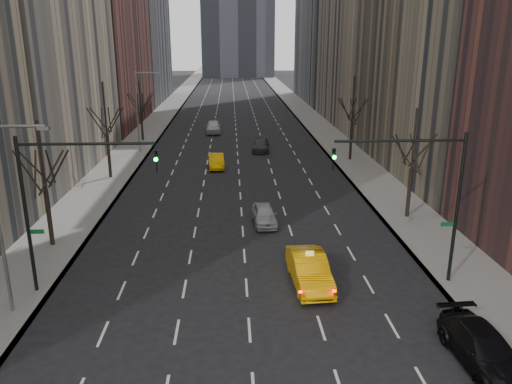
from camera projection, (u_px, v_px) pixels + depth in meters
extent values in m
cube|color=slate|center=(160.00, 119.00, 80.95)|extent=(4.50, 320.00, 0.15)
cube|color=slate|center=(309.00, 118.00, 82.13)|extent=(4.50, 320.00, 0.15)
cylinder|color=black|center=(49.00, 218.00, 30.78)|extent=(0.28, 0.28, 3.57)
cylinder|color=black|center=(41.00, 156.00, 29.63)|extent=(0.16, 0.16, 4.25)
cylinder|color=black|center=(51.00, 167.00, 30.71)|extent=(0.42, 1.80, 2.52)
cylinder|color=black|center=(58.00, 169.00, 30.21)|extent=(1.74, 0.72, 2.52)
cylinder|color=black|center=(51.00, 173.00, 29.40)|extent=(1.46, 1.25, 2.52)
cylinder|color=black|center=(35.00, 174.00, 29.08)|extent=(0.42, 1.80, 2.52)
cylinder|color=black|center=(28.00, 172.00, 29.57)|extent=(1.74, 0.72, 2.52)
cylinder|color=black|center=(35.00, 168.00, 30.39)|extent=(1.46, 1.25, 2.52)
cylinder|color=black|center=(109.00, 156.00, 45.99)|extent=(0.28, 0.28, 3.99)
cylinder|color=black|center=(105.00, 109.00, 44.71)|extent=(0.16, 0.16, 4.75)
cylinder|color=black|center=(110.00, 120.00, 45.86)|extent=(0.42, 1.80, 2.52)
cylinder|color=black|center=(116.00, 121.00, 45.36)|extent=(1.74, 0.72, 2.52)
cylinder|color=black|center=(112.00, 122.00, 44.55)|extent=(1.46, 1.25, 2.52)
cylinder|color=black|center=(102.00, 123.00, 44.23)|extent=(0.42, 1.80, 2.52)
cylinder|color=black|center=(96.00, 122.00, 44.72)|extent=(1.74, 0.72, 2.52)
cylinder|color=black|center=(100.00, 120.00, 45.54)|extent=(1.46, 1.25, 2.52)
cylinder|color=black|center=(142.00, 127.00, 63.27)|extent=(0.28, 0.28, 3.36)
cylinder|color=black|center=(140.00, 97.00, 62.19)|extent=(0.16, 0.16, 4.00)
cylinder|color=black|center=(143.00, 103.00, 63.23)|extent=(0.42, 1.80, 2.52)
cylinder|color=black|center=(147.00, 103.00, 62.73)|extent=(1.74, 0.72, 2.52)
cylinder|color=black|center=(145.00, 104.00, 61.92)|extent=(1.46, 1.25, 2.52)
cylinder|color=black|center=(138.00, 104.00, 61.60)|extent=(0.42, 1.80, 2.52)
cylinder|color=black|center=(133.00, 104.00, 62.09)|extent=(1.74, 0.72, 2.52)
cylinder|color=black|center=(136.00, 103.00, 62.91)|extent=(1.46, 1.25, 2.52)
cylinder|color=black|center=(409.00, 193.00, 35.75)|extent=(0.28, 0.28, 3.57)
cylinder|color=black|center=(414.00, 139.00, 34.60)|extent=(0.16, 0.16, 4.25)
cylinder|color=black|center=(411.00, 149.00, 35.68)|extent=(0.42, 1.80, 2.52)
cylinder|color=black|center=(423.00, 151.00, 35.18)|extent=(1.74, 0.72, 2.52)
cylinder|color=black|center=(425.00, 153.00, 34.37)|extent=(1.46, 1.25, 2.52)
cylinder|color=black|center=(415.00, 154.00, 34.05)|extent=(0.42, 1.80, 2.52)
cylinder|color=black|center=(403.00, 153.00, 34.54)|extent=(1.74, 0.72, 2.52)
cylinder|color=black|center=(401.00, 150.00, 35.36)|extent=(1.46, 1.25, 2.52)
cylinder|color=black|center=(351.00, 141.00, 52.87)|extent=(0.28, 0.28, 3.99)
cylinder|color=black|center=(353.00, 99.00, 51.59)|extent=(0.16, 0.16, 4.75)
cylinder|color=black|center=(352.00, 109.00, 52.74)|extent=(0.42, 1.80, 2.52)
cylinder|color=black|center=(360.00, 110.00, 52.24)|extent=(1.74, 0.72, 2.52)
cylinder|color=black|center=(360.00, 111.00, 51.43)|extent=(1.46, 1.25, 2.52)
cylinder|color=black|center=(353.00, 112.00, 51.11)|extent=(0.42, 1.80, 2.52)
cylinder|color=black|center=(346.00, 111.00, 51.60)|extent=(1.74, 0.72, 2.52)
cylinder|color=black|center=(345.00, 110.00, 52.42)|extent=(1.46, 1.25, 2.52)
cylinder|color=black|center=(26.00, 217.00, 24.46)|extent=(0.18, 0.18, 8.00)
cylinder|color=black|center=(86.00, 144.00, 23.56)|extent=(6.50, 0.14, 0.14)
imported|color=black|center=(157.00, 162.00, 23.98)|extent=(0.18, 0.22, 1.10)
sphere|color=#0CFF33|center=(156.00, 159.00, 23.76)|extent=(0.20, 0.20, 0.20)
cube|color=#0C5926|center=(37.00, 232.00, 24.71)|extent=(0.70, 0.04, 0.22)
cylinder|color=black|center=(457.00, 209.00, 25.50)|extent=(0.18, 0.18, 8.00)
cylinder|color=black|center=(400.00, 141.00, 24.28)|extent=(6.50, 0.14, 0.14)
imported|color=black|center=(334.00, 159.00, 24.39)|extent=(0.18, 0.22, 1.10)
sphere|color=#0CFF33|center=(334.00, 157.00, 24.17)|extent=(0.20, 0.20, 0.20)
cube|color=#0C5926|center=(447.00, 224.00, 25.71)|extent=(0.70, 0.04, 0.22)
cylinder|color=slate|center=(14.00, 126.00, 21.18)|extent=(2.60, 0.14, 0.14)
cube|color=slate|center=(43.00, 128.00, 21.27)|extent=(0.50, 0.22, 0.15)
cylinder|color=slate|center=(137.00, 112.00, 55.79)|extent=(0.16, 0.16, 9.00)
cylinder|color=slate|center=(146.00, 73.00, 54.59)|extent=(2.60, 0.14, 0.14)
cube|color=slate|center=(157.00, 74.00, 54.68)|extent=(0.50, 0.22, 0.15)
imported|color=#FFAA05|center=(309.00, 270.00, 26.30)|extent=(2.04, 5.17, 1.68)
imported|color=#A9ACB1|center=(264.00, 214.00, 35.06)|extent=(1.82, 4.05, 1.35)
imported|color=black|center=(483.00, 348.00, 19.81)|extent=(2.30, 5.12, 1.46)
imported|color=#FFB405|center=(216.00, 161.00, 50.35)|extent=(1.74, 4.35, 1.41)
imported|color=#303035|center=(261.00, 145.00, 57.94)|extent=(2.31, 4.93, 1.39)
imported|color=silver|center=(213.00, 127.00, 68.93)|extent=(2.08, 5.01, 1.70)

